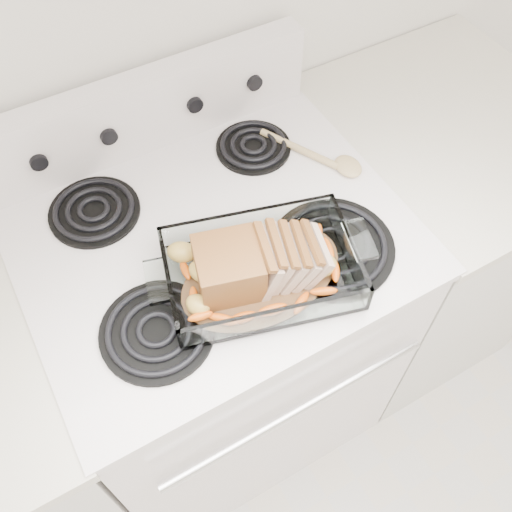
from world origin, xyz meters
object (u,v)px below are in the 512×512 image
counter_right (415,237)px  baking_dish (261,272)px  electric_range (222,331)px  pork_roast (250,267)px

counter_right → baking_dish: size_ratio=2.66×
electric_range → baking_dish: size_ratio=3.18×
counter_right → pork_roast: pork_roast is taller
baking_dish → pork_roast: pork_roast is taller
counter_right → baking_dish: baking_dish is taller
electric_range → pork_roast: 0.54m
baking_dish → pork_roast: bearing=-164.3°
pork_roast → baking_dish: bearing=-3.0°
counter_right → baking_dish: (-0.64, -0.16, 0.50)m
electric_range → counter_right: electric_range is taller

